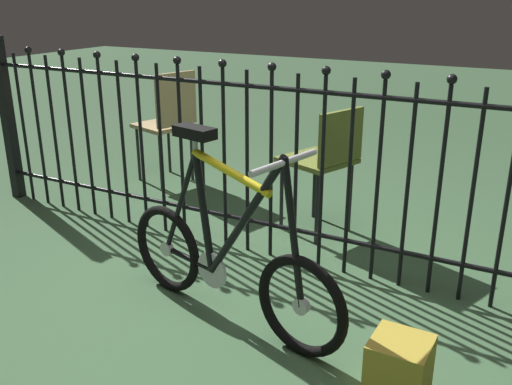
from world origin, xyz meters
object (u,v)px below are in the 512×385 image
object	(u,v)px
bicycle	(227,259)
chair_olive	(326,156)
chair_tan	(169,117)
display_crate	(399,370)

from	to	relation	value
bicycle	chair_olive	xyz separation A→B (m)	(0.02, 1.13, 0.21)
bicycle	chair_tan	bearing A→B (deg)	133.45
bicycle	display_crate	xyz separation A→B (m)	(0.85, -0.18, -0.18)
bicycle	chair_tan	world-z (taller)	bicycle
bicycle	display_crate	world-z (taller)	bicycle
chair_olive	display_crate	bearing A→B (deg)	-57.78
chair_olive	display_crate	xyz separation A→B (m)	(0.83, -1.31, -0.38)
chair_tan	display_crate	xyz separation A→B (m)	(2.27, -1.68, -0.40)
display_crate	chair_olive	bearing A→B (deg)	122.22
bicycle	display_crate	distance (m)	0.89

